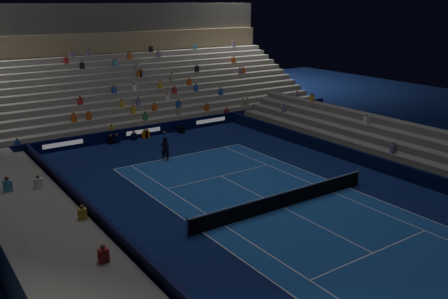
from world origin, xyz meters
TOP-DOWN VIEW (x-y plane):
  - ground at (0.00, 0.00)m, footprint 90.00×90.00m
  - court_surface at (0.00, 0.00)m, footprint 10.97×23.77m
  - sponsor_barrier_far at (0.00, 18.50)m, footprint 44.00×0.25m
  - sponsor_barrier_east at (9.70, 0.00)m, footprint 0.25×37.00m
  - sponsor_barrier_west at (-9.70, 0.00)m, footprint 0.25×37.00m
  - grandstand_main at (0.00, 27.90)m, footprint 44.00×15.20m
  - grandstand_east at (13.17, 0.00)m, footprint 5.00×37.00m
  - grandstand_west at (-13.17, 0.00)m, footprint 5.00×37.00m
  - tennis_net at (0.00, 0.00)m, footprint 12.90×0.10m
  - tennis_player at (-1.47, 11.57)m, footprint 0.77×0.63m
  - broadcast_camera at (3.46, 17.80)m, footprint 0.61×0.96m

SIDE VIEW (x-z plane):
  - ground at x=0.00m, z-range 0.00..0.00m
  - court_surface at x=0.00m, z-range 0.00..0.01m
  - broadcast_camera at x=3.46m, z-range 0.01..0.59m
  - sponsor_barrier_far at x=0.00m, z-range 0.00..1.00m
  - sponsor_barrier_east at x=9.70m, z-range 0.00..1.00m
  - sponsor_barrier_west at x=-9.70m, z-range 0.00..1.00m
  - tennis_net at x=0.00m, z-range -0.05..1.05m
  - tennis_player at x=-1.47m, z-range 0.00..1.81m
  - grandstand_east at x=13.17m, z-range -0.33..2.17m
  - grandstand_west at x=-13.17m, z-range -0.33..2.17m
  - grandstand_main at x=0.00m, z-range -2.22..8.98m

